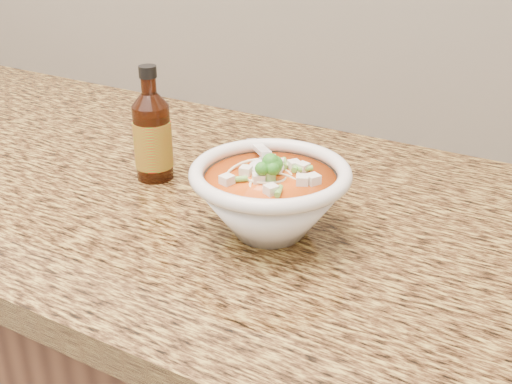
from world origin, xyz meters
The scene contains 4 objects.
cabinet centered at (0.00, 1.68, 0.43)m, with size 4.00×0.65×0.86m, color black.
counter_slab centered at (0.00, 1.68, 0.88)m, with size 4.00×0.68×0.04m, color #A58A3C.
soup_bowl centered at (0.35, 1.60, 0.95)m, with size 0.20×0.20×0.11m.
hot_sauce_bottle centered at (0.13, 1.66, 0.96)m, with size 0.07×0.07×0.17m.
Camera 1 is at (0.69, 0.98, 1.30)m, focal length 45.00 mm.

